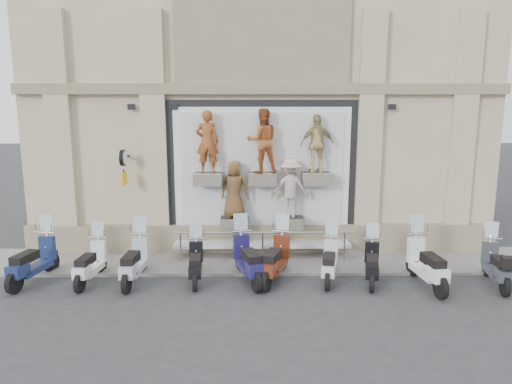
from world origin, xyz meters
The scene contains 16 objects.
ground centered at (0.00, 0.00, 0.00)m, with size 90.00×90.00×0.00m, color #323235.
sidewalk centered at (0.00, 2.10, 0.04)m, with size 16.00×2.20×0.08m, color gray.
building centered at (0.00, 7.00, 6.00)m, with size 14.00×8.60×12.00m, color beige, non-canonical shape.
shop_vitrine centered at (0.07, 2.74, 2.43)m, with size 5.60×0.83×4.30m.
guard_rail centered at (0.00, 2.00, 0.47)m, with size 5.06×0.10×0.93m, color #9EA0A5, non-canonical shape.
clock_sign_bracket centered at (-3.90, 2.47, 2.80)m, with size 0.10×0.80×1.02m.
scooter_a centered at (-5.79, 0.67, 0.80)m, with size 0.57×1.97×1.60m, color #16214E, non-canonical shape.
scooter_b centered at (-4.35, 0.65, 0.72)m, with size 0.52×1.77×1.44m, color silver, non-canonical shape.
scooter_c centered at (-3.25, 0.63, 0.77)m, with size 0.56×1.90×1.55m, color #A9B2B8, non-canonical shape.
scooter_d centered at (-1.73, 0.69, 0.69)m, with size 0.50×1.70×1.38m, color black, non-canonical shape.
scooter_e centered at (-0.41, 0.67, 0.81)m, with size 0.58×1.99×1.62m, color #1B154C, non-canonical shape.
scooter_f centered at (0.28, 0.69, 0.80)m, with size 0.58×1.98×1.61m, color #59200F, non-canonical shape.
scooter_g centered at (1.66, 0.68, 0.71)m, with size 0.51×1.75×1.42m, color silver, non-canonical shape.
scooter_h centered at (2.70, 0.56, 0.70)m, with size 0.50×1.72×1.40m, color black, non-canonical shape.
scooter_i centered at (3.96, 0.29, 0.82)m, with size 0.59×2.03×1.65m, color white, non-canonical shape.
scooter_j centered at (5.71, 0.32, 0.74)m, with size 0.53×1.82×1.48m, color #32353E, non-canonical shape.
Camera 1 is at (-0.33, -10.28, 4.36)m, focal length 32.00 mm.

